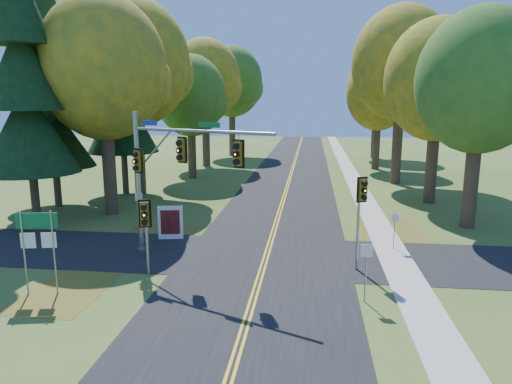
# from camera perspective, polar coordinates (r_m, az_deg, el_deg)

# --- Properties ---
(ground) EXTENTS (160.00, 160.00, 0.00)m
(ground) POSITION_cam_1_polar(r_m,az_deg,el_deg) (20.69, 0.74, -9.83)
(ground) COLOR #334E1B
(ground) RESTS_ON ground
(road_main) EXTENTS (8.00, 160.00, 0.02)m
(road_main) POSITION_cam_1_polar(r_m,az_deg,el_deg) (20.68, 0.74, -9.80)
(road_main) COLOR black
(road_main) RESTS_ON ground
(road_cross) EXTENTS (60.00, 6.00, 0.02)m
(road_cross) POSITION_cam_1_polar(r_m,az_deg,el_deg) (22.55, 1.30, -7.99)
(road_cross) COLOR black
(road_cross) RESTS_ON ground
(centerline_left) EXTENTS (0.10, 160.00, 0.01)m
(centerline_left) POSITION_cam_1_polar(r_m,az_deg,el_deg) (20.69, 0.46, -9.75)
(centerline_left) COLOR gold
(centerline_left) RESTS_ON road_main
(centerline_right) EXTENTS (0.10, 160.00, 0.01)m
(centerline_right) POSITION_cam_1_polar(r_m,az_deg,el_deg) (20.67, 1.02, -9.77)
(centerline_right) COLOR gold
(centerline_right) RESTS_ON road_main
(sidewalk_east) EXTENTS (1.60, 160.00, 0.06)m
(sidewalk_east) POSITION_cam_1_polar(r_m,az_deg,el_deg) (20.98, 18.10, -10.01)
(sidewalk_east) COLOR #9E998E
(sidewalk_east) RESTS_ON ground
(leaf_patch_w_near) EXTENTS (4.00, 6.00, 0.00)m
(leaf_patch_w_near) POSITION_cam_1_polar(r_m,az_deg,el_deg) (25.82, -12.82, -5.77)
(leaf_patch_w_near) COLOR brown
(leaf_patch_w_near) RESTS_ON ground
(leaf_patch_e) EXTENTS (3.50, 8.00, 0.00)m
(leaf_patch_e) POSITION_cam_1_polar(r_m,az_deg,el_deg) (26.69, 16.94, -5.43)
(leaf_patch_e) COLOR brown
(leaf_patch_e) RESTS_ON ground
(leaf_patch_w_far) EXTENTS (3.00, 5.00, 0.00)m
(leaf_patch_w_far) POSITION_cam_1_polar(r_m,az_deg,el_deg) (20.23, -22.35, -11.19)
(leaf_patch_w_far) COLOR brown
(leaf_patch_w_far) RESTS_ON ground
(tree_w_a) EXTENTS (8.00, 8.00, 14.15)m
(tree_w_a) POSITION_cam_1_polar(r_m,az_deg,el_deg) (31.55, -18.39, 14.41)
(tree_w_a) COLOR #38281C
(tree_w_a) RESTS_ON ground
(tree_e_a) EXTENTS (7.20, 7.20, 12.73)m
(tree_e_a) POSITION_cam_1_polar(r_m,az_deg,el_deg) (29.55, 26.33, 12.23)
(tree_e_a) COLOR #38281C
(tree_e_a) RESTS_ON ground
(tree_w_b) EXTENTS (8.60, 8.60, 15.38)m
(tree_w_b) POSITION_cam_1_polar(r_m,az_deg,el_deg) (38.19, -14.77, 15.28)
(tree_w_b) COLOR #38281C
(tree_w_b) RESTS_ON ground
(tree_e_b) EXTENTS (7.60, 7.60, 13.33)m
(tree_e_b) POSITION_cam_1_polar(r_m,az_deg,el_deg) (35.92, 21.86, 12.78)
(tree_e_b) COLOR #38281C
(tree_e_b) RESTS_ON ground
(tree_w_c) EXTENTS (6.80, 6.80, 11.91)m
(tree_w_c) POSITION_cam_1_polar(r_m,az_deg,el_deg) (45.19, -8.10, 11.77)
(tree_w_c) COLOR #38281C
(tree_w_c) RESTS_ON ground
(tree_e_c) EXTENTS (8.80, 8.80, 15.79)m
(tree_e_c) POSITION_cam_1_polar(r_m,az_deg,el_deg) (43.71, 17.86, 14.94)
(tree_e_c) COLOR #38281C
(tree_e_c) RESTS_ON ground
(tree_w_d) EXTENTS (8.20, 8.20, 14.56)m
(tree_w_d) POSITION_cam_1_polar(r_m,az_deg,el_deg) (53.83, -6.31, 13.66)
(tree_w_d) COLOR #38281C
(tree_w_d) RESTS_ON ground
(tree_e_d) EXTENTS (7.00, 7.00, 12.32)m
(tree_e_d) POSITION_cam_1_polar(r_m,az_deg,el_deg) (52.56, 15.15, 11.73)
(tree_e_d) COLOR #38281C
(tree_e_d) RESTS_ON ground
(tree_w_e) EXTENTS (8.40, 8.40, 14.97)m
(tree_w_e) POSITION_cam_1_polar(r_m,az_deg,el_deg) (64.28, -2.97, 13.57)
(tree_w_e) COLOR #38281C
(tree_w_e) RESTS_ON ground
(tree_e_e) EXTENTS (7.80, 7.80, 13.74)m
(tree_e_e) POSITION_cam_1_polar(r_m,az_deg,el_deg) (63.36, 14.94, 12.45)
(tree_e_e) COLOR #38281C
(tree_e_e) RESTS_ON ground
(pine_a) EXTENTS (5.60, 5.60, 19.48)m
(pine_a) POSITION_cam_1_polar(r_m,az_deg,el_deg) (30.21, -27.12, 13.35)
(pine_a) COLOR #38281C
(pine_a) RESTS_ON ground
(pine_b) EXTENTS (5.60, 5.60, 17.31)m
(pine_b) POSITION_cam_1_polar(r_m,az_deg,el_deg) (35.20, -24.45, 11.43)
(pine_b) COLOR #38281C
(pine_b) RESTS_ON ground
(pine_c) EXTENTS (5.60, 5.60, 20.56)m
(pine_c) POSITION_cam_1_polar(r_m,az_deg,el_deg) (38.36, -16.71, 14.15)
(pine_c) COLOR #38281C
(pine_c) RESTS_ON ground
(traffic_mast) EXTENTS (7.10, 3.30, 6.99)m
(traffic_mast) POSITION_cam_1_polar(r_m,az_deg,el_deg) (21.20, -11.06, 3.06)
(traffic_mast) COLOR gray
(traffic_mast) RESTS_ON ground
(east_signal_pole) EXTENTS (0.47, 0.57, 4.27)m
(east_signal_pole) POSITION_cam_1_polar(r_m,az_deg,el_deg) (20.27, 13.01, -1.00)
(east_signal_pole) COLOR #94959C
(east_signal_pole) RESTS_ON ground
(ped_signal_pole) EXTENTS (0.53, 0.62, 3.40)m
(ped_signal_pole) POSITION_cam_1_polar(r_m,az_deg,el_deg) (19.91, -13.68, -3.36)
(ped_signal_pole) COLOR #909298
(ped_signal_pole) RESTS_ON ground
(route_sign_cluster) EXTENTS (1.55, 0.35, 3.36)m
(route_sign_cluster) POSITION_cam_1_polar(r_m,az_deg,el_deg) (19.51, -25.61, -4.96)
(route_sign_cluster) COLOR gray
(route_sign_cluster) RESTS_ON ground
(info_kiosk) EXTENTS (1.35, 0.43, 1.85)m
(info_kiosk) POSITION_cam_1_polar(r_m,az_deg,el_deg) (25.44, -10.65, -3.80)
(info_kiosk) COLOR white
(info_kiosk) RESTS_ON ground
(reg_sign_e_north) EXTENTS (0.38, 0.07, 1.97)m
(reg_sign_e_north) POSITION_cam_1_polar(r_m,az_deg,el_deg) (24.13, 16.95, -3.89)
(reg_sign_e_north) COLOR gray
(reg_sign_e_north) RESTS_ON ground
(reg_sign_e_south) EXTENTS (0.45, 0.07, 2.34)m
(reg_sign_e_south) POSITION_cam_1_polar(r_m,az_deg,el_deg) (17.62, 13.62, -8.42)
(reg_sign_e_south) COLOR gray
(reg_sign_e_south) RESTS_ON ground
(reg_sign_w) EXTENTS (0.40, 0.21, 2.25)m
(reg_sign_w) POSITION_cam_1_polar(r_m,az_deg,el_deg) (27.73, -14.42, -1.40)
(reg_sign_w) COLOR gray
(reg_sign_w) RESTS_ON ground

